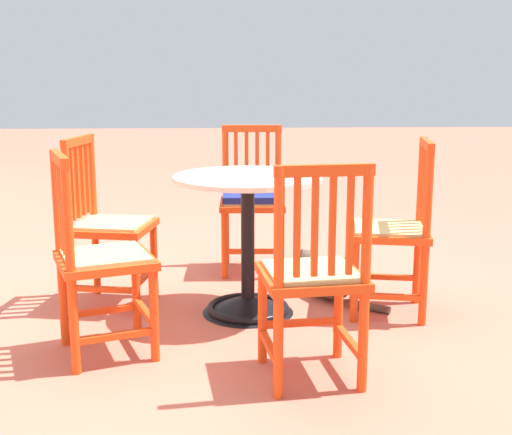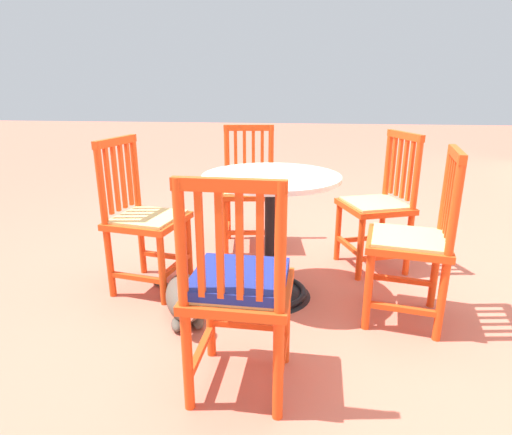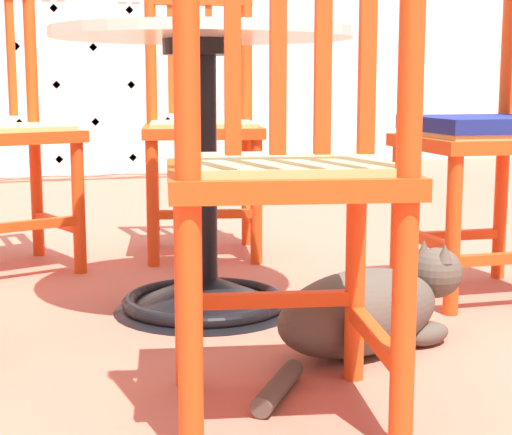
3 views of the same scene
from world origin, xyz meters
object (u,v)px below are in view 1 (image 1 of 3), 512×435
cafe_table (248,260)px  orange_chair_by_planter (108,227)px  tabby_cat (323,278)px  orange_chair_tucked_in (313,278)px  orange_chair_facing_out (252,201)px  orange_chair_near_fence (394,232)px  orange_chair_at_corner (98,261)px

cafe_table → orange_chair_by_planter: orange_chair_by_planter is taller
cafe_table → tabby_cat: bearing=-57.1°
orange_chair_tucked_in → tabby_cat: (1.09, -0.21, -0.34)m
orange_chair_facing_out → orange_chair_tucked_in: (-1.61, -0.17, -0.01)m
orange_chair_facing_out → orange_chair_tucked_in: same height
orange_chair_near_fence → orange_chair_by_planter: (0.20, 1.50, 0.00)m
orange_chair_near_fence → orange_chair_by_planter: size_ratio=1.00×
orange_chair_by_planter → orange_chair_at_corner: (-0.67, -0.07, 0.00)m
orange_chair_near_fence → tabby_cat: (0.31, 0.32, -0.34)m
orange_chair_at_corner → orange_chair_tucked_in: (-0.31, -0.91, 0.00)m
orange_chair_by_planter → orange_chair_at_corner: bearing=-174.3°
orange_chair_by_planter → orange_chair_at_corner: size_ratio=1.00×
orange_chair_near_fence → cafe_table: bearing=87.6°
orange_chair_by_planter → orange_chair_at_corner: 0.67m
orange_chair_near_fence → orange_chair_at_corner: bearing=108.2°
orange_chair_facing_out → orange_chair_by_planter: (-0.63, 0.80, -0.01)m
cafe_table → orange_chair_facing_out: 0.82m
orange_chair_by_planter → orange_chair_tucked_in: 1.38m
orange_chair_facing_out → orange_chair_near_fence: bearing=-140.0°
orange_chair_at_corner → orange_chair_tucked_in: 0.96m
tabby_cat → orange_chair_at_corner: bearing=125.2°
cafe_table → orange_chair_near_fence: bearing=-92.4°
orange_chair_by_planter → orange_chair_tucked_in: same height
orange_chair_by_planter → orange_chair_tucked_in: bearing=-135.1°
orange_chair_by_planter → orange_chair_facing_out: bearing=-51.7°
cafe_table → orange_chair_facing_out: (0.80, -0.06, 0.16)m
orange_chair_tucked_in → cafe_table: bearing=15.8°
cafe_table → orange_chair_at_corner: orange_chair_at_corner is taller
cafe_table → orange_chair_tucked_in: size_ratio=0.83×
orange_chair_near_fence → tabby_cat: bearing=45.4°
orange_chair_by_planter → orange_chair_at_corner: same height
cafe_table → orange_chair_at_corner: (-0.50, 0.68, 0.15)m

